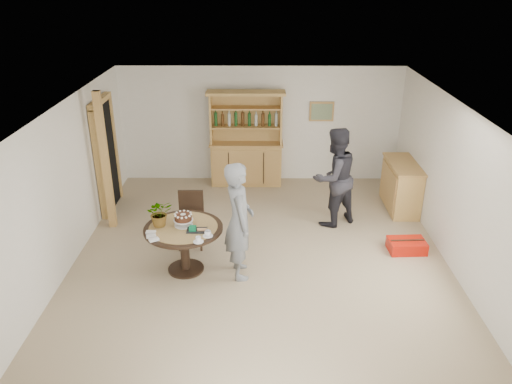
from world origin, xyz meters
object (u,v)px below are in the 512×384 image
at_px(dining_chair, 191,215).
at_px(teen_boy, 239,221).
at_px(sideboard, 401,186).
at_px(red_suitcase, 407,246).
at_px(dining_table, 184,236).
at_px(adult_person, 334,177).
at_px(hutch, 246,153).

bearing_deg(dining_chair, teen_boy, -48.28).
bearing_deg(teen_boy, sideboard, -62.74).
xyz_separation_m(teen_boy, red_suitcase, (2.76, 0.69, -0.82)).
distance_m(dining_table, adult_person, 2.97).
height_order(sideboard, teen_boy, teen_boy).
relative_size(hutch, dining_table, 1.70).
bearing_deg(dining_table, red_suitcase, 9.32).
bearing_deg(hutch, adult_person, -49.35).
distance_m(teen_boy, adult_person, 2.36).
bearing_deg(sideboard, adult_person, -155.45).
relative_size(sideboard, dining_table, 1.05).
bearing_deg(dining_chair, hutch, 71.18).
xyz_separation_m(sideboard, adult_person, (-1.42, -0.65, 0.44)).
height_order(hutch, adult_person, hutch).
height_order(sideboard, dining_table, sideboard).
bearing_deg(dining_table, teen_boy, -6.71).
bearing_deg(teen_boy, red_suitcase, -86.20).
xyz_separation_m(hutch, sideboard, (3.04, -1.24, -0.22)).
height_order(dining_chair, teen_boy, teen_boy).
distance_m(sideboard, dining_table, 4.51).
distance_m(sideboard, teen_boy, 3.88).
relative_size(sideboard, adult_person, 0.69).
xyz_separation_m(dining_table, red_suitcase, (3.61, 0.59, -0.50)).
relative_size(sideboard, dining_chair, 1.33).
bearing_deg(sideboard, red_suitcase, -100.06).
bearing_deg(dining_table, hutch, 76.06).
xyz_separation_m(dining_table, adult_person, (2.49, 1.60, 0.31)).
relative_size(dining_table, adult_person, 0.66).
distance_m(dining_table, teen_boy, 0.91).
xyz_separation_m(sideboard, dining_chair, (-3.91, -1.42, 0.06)).
distance_m(dining_table, dining_chair, 0.83).
bearing_deg(red_suitcase, adult_person, 135.15).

